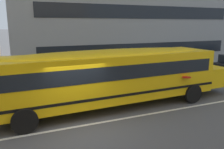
{
  "coord_description": "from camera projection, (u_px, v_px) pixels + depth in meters",
  "views": [
    {
      "loc": [
        -2.25,
        -8.65,
        4.1
      ],
      "look_at": [
        1.79,
        0.8,
        1.86
      ],
      "focal_mm": 37.13,
      "sensor_mm": 36.0,
      "label": 1
    }
  ],
  "objects": [
    {
      "name": "ground_plane",
      "position": [
        80.0,
        126.0,
        9.51
      ],
      "size": [
        400.0,
        400.0,
        0.0
      ],
      "primitive_type": "plane",
      "color": "#4C4C4F"
    },
    {
      "name": "sidewalk_far",
      "position": [
        51.0,
        83.0,
        16.39
      ],
      "size": [
        120.0,
        3.0,
        0.01
      ],
      "primitive_type": "cube",
      "color": "gray",
      "rests_on": "ground_plane"
    },
    {
      "name": "lane_centreline",
      "position": [
        80.0,
        126.0,
        9.51
      ],
      "size": [
        110.0,
        0.16,
        0.01
      ],
      "primitive_type": "cube",
      "color": "silver",
      "rests_on": "ground_plane"
    },
    {
      "name": "school_bus",
      "position": [
        115.0,
        73.0,
        11.49
      ],
      "size": [
        13.01,
        3.11,
        2.89
      ],
      "rotation": [
        0.0,
        0.0,
        0.03
      ],
      "color": "yellow",
      "rests_on": "ground_plane"
    }
  ]
}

